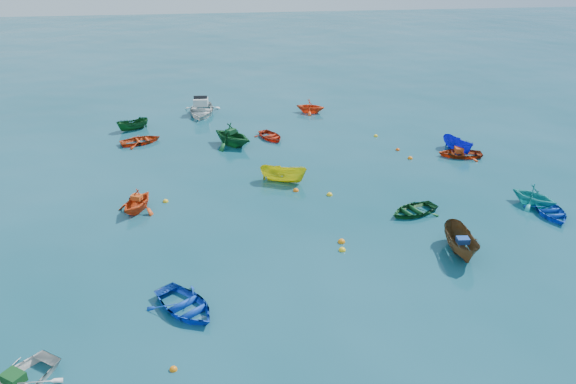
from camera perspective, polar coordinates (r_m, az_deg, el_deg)
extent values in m
plane|color=#0A3F4C|center=(29.12, 1.20, -4.98)|extent=(160.00, 160.00, 0.00)
imported|color=#0E3BB2|center=(24.75, -10.36, -11.73)|extent=(4.00, 4.19, 0.71)
imported|color=#4E361C|center=(29.43, 17.04, -5.89)|extent=(1.54, 3.44, 1.30)
imported|color=#0E3DB0|center=(34.93, 25.02, -2.06)|extent=(2.28, 3.10, 0.62)
imported|color=#E14615|center=(33.17, -15.00, -1.83)|extent=(3.14, 3.32, 1.38)
imported|color=#D1C812|center=(35.56, -0.49, 1.05)|extent=(3.24, 2.17, 1.17)
imported|color=#10461D|center=(32.54, 12.59, -2.11)|extent=(3.49, 3.02, 0.61)
imported|color=teal|center=(35.63, 23.57, -1.22)|extent=(3.34, 3.42, 1.37)
imported|color=red|center=(43.30, -14.72, 4.84)|extent=(3.54, 3.05, 0.62)
imported|color=#145525|center=(41.69, -5.68, 4.76)|extent=(4.42, 4.43, 1.77)
imported|color=#B5360F|center=(41.30, 17.02, 3.51)|extent=(3.34, 2.65, 0.62)
imported|color=#0F15C7|center=(42.14, 16.78, 3.99)|extent=(1.92, 3.03, 1.10)
imported|color=red|center=(42.83, -1.77, 5.47)|extent=(2.86, 3.24, 0.56)
imported|color=#EC4616|center=(48.88, 2.28, 8.08)|extent=(3.02, 2.82, 1.28)
imported|color=#10471C|center=(46.27, -15.42, 6.11)|extent=(2.71, 1.99, 0.99)
imported|color=silver|center=(49.04, -8.77, 7.85)|extent=(3.37, 4.53, 1.50)
cube|color=#11471B|center=(22.78, -26.11, -16.57)|extent=(0.93, 0.89, 0.36)
cube|color=#194093|center=(28.91, 17.33, -4.71)|extent=(0.63, 0.50, 0.29)
cube|color=#D54815|center=(32.85, -15.12, -0.51)|extent=(0.70, 0.63, 0.28)
cube|color=#114621|center=(41.39, -5.84, 6.15)|extent=(0.86, 0.85, 0.33)
cube|color=#C23C13|center=(41.10, 16.97, 4.13)|extent=(0.65, 0.78, 0.34)
sphere|color=orange|center=(22.11, -11.56, -17.28)|extent=(0.30, 0.30, 0.30)
sphere|color=yellow|center=(28.44, 5.52, -5.93)|extent=(0.36, 0.36, 0.36)
sphere|color=orange|center=(29.12, 5.45, -5.11)|extent=(0.38, 0.38, 0.38)
sphere|color=yellow|center=(33.80, -12.33, -0.98)|extent=(0.33, 0.33, 0.33)
sphere|color=orange|center=(34.35, 0.80, 0.11)|extent=(0.36, 0.36, 0.36)
sphere|color=yellow|center=(33.91, 4.23, -0.32)|extent=(0.36, 0.36, 0.36)
sphere|color=#EF510D|center=(41.32, 11.08, 4.20)|extent=(0.31, 0.31, 0.31)
sphere|color=yellow|center=(34.71, -14.75, -0.52)|extent=(0.38, 0.38, 0.38)
sphere|color=orange|center=(39.98, 12.30, 3.33)|extent=(0.35, 0.35, 0.35)
sphere|color=yellow|center=(43.74, 8.91, 5.60)|extent=(0.32, 0.32, 0.32)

